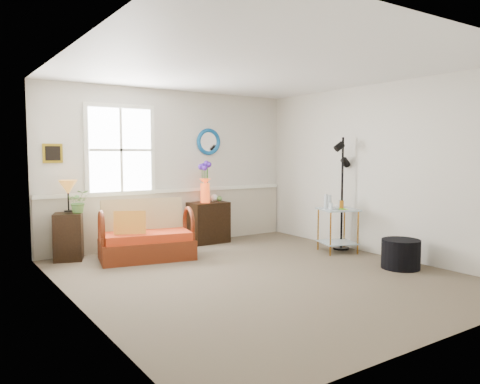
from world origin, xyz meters
TOP-DOWN VIEW (x-y plane):
  - floor at (0.00, 0.00)m, footprint 4.50×5.00m
  - ceiling at (0.00, 0.00)m, footprint 4.50×5.00m
  - walls at (0.00, 0.00)m, footprint 4.51×5.01m
  - wainscot at (0.00, 2.48)m, footprint 4.46×0.02m
  - chair_rail at (0.00, 2.47)m, footprint 4.46×0.04m
  - window at (-0.90, 2.47)m, footprint 1.14×0.06m
  - picture at (-1.92, 2.48)m, footprint 0.28×0.03m
  - mirror at (0.70, 2.48)m, footprint 0.47×0.07m
  - loveseat at (-0.82, 1.68)m, footprint 1.45×1.01m
  - throw_pillow at (-1.08, 1.66)m, footprint 0.45×0.29m
  - lamp_stand at (-1.79, 2.25)m, footprint 0.50×0.50m
  - table_lamp at (-1.77, 2.28)m, footprint 0.32×0.32m
  - potted_plant at (-1.65, 2.17)m, footprint 0.34×0.37m
  - cabinet at (0.56, 2.26)m, footprint 0.66×0.42m
  - flower_vase at (0.50, 2.26)m, footprint 0.25×0.25m
  - side_table at (1.85, 0.45)m, footprint 0.69×0.69m
  - tabletop_items at (1.84, 0.50)m, footprint 0.43×0.43m
  - floor_lamp at (2.06, 0.57)m, footprint 0.32×0.32m
  - ottoman at (1.80, -0.77)m, footprint 0.63×0.63m

SIDE VIEW (x-z plane):
  - floor at x=0.00m, z-range -0.01..0.01m
  - ottoman at x=1.80m, z-range 0.00..0.39m
  - side_table at x=1.85m, z-range 0.00..0.69m
  - lamp_stand at x=-1.79m, z-range 0.00..0.69m
  - cabinet at x=0.56m, z-range 0.00..0.70m
  - loveseat at x=-0.82m, z-range 0.00..0.87m
  - wainscot at x=0.00m, z-range 0.00..0.90m
  - throw_pillow at x=-1.08m, z-range 0.28..0.73m
  - tabletop_items at x=1.84m, z-range 0.69..0.90m
  - potted_plant at x=-1.65m, z-range 0.69..0.95m
  - floor_lamp at x=2.06m, z-range 0.00..1.80m
  - chair_rail at x=0.00m, z-range 0.89..0.95m
  - table_lamp at x=-1.77m, z-range 0.69..1.16m
  - flower_vase at x=0.50m, z-range 0.70..1.39m
  - walls at x=0.00m, z-range 0.00..2.60m
  - picture at x=-1.92m, z-range 1.41..1.69m
  - window at x=-0.90m, z-range 0.88..2.32m
  - mirror at x=0.70m, z-range 1.51..1.99m
  - ceiling at x=0.00m, z-range 2.60..2.60m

